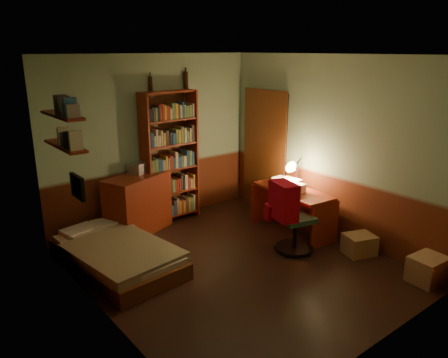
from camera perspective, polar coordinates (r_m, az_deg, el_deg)
floor at (r=5.70m, az=1.59°, el=-11.32°), size 3.50×4.00×0.02m
ceiling at (r=5.03m, az=1.84°, el=16.03°), size 3.50×4.00×0.02m
wall_back at (r=6.83m, az=-9.24°, el=4.93°), size 3.50×0.02×2.60m
wall_left at (r=4.34m, az=-16.38°, el=-2.36°), size 0.02×4.00×2.60m
wall_right at (r=6.46m, az=13.77°, el=3.99°), size 0.02×4.00×2.60m
wall_front at (r=3.97m, az=20.77°, el=-4.58°), size 3.50×0.02×2.60m
doorway at (r=7.34m, az=5.44°, el=3.49°), size 0.06×0.90×2.00m
door_trim at (r=7.32m, az=5.25°, el=3.45°), size 0.02×0.98×2.08m
bed at (r=5.73m, az=-13.88°, el=-8.56°), size 1.11×1.88×0.54m
dresser at (r=6.66m, az=-11.17°, el=-3.19°), size 1.10×0.80×0.88m
mini_stereo at (r=6.66m, az=-11.01°, el=1.52°), size 0.36×0.33×0.16m
bookshelf at (r=6.85m, az=-7.05°, el=2.75°), size 0.90×0.35×2.06m
bottle_left at (r=6.66m, az=-9.58°, el=12.17°), size 0.06×0.06×0.21m
bottle_right at (r=6.98m, az=-5.00°, el=12.74°), size 0.07×0.07×0.26m
desk at (r=6.61m, az=8.88°, el=-4.16°), size 0.64×1.31×0.68m
paper_stack at (r=6.39m, az=9.03°, el=-1.09°), size 0.26×0.33×0.12m
desk_lamp at (r=6.70m, az=9.67°, el=1.89°), size 0.22×0.22×0.61m
office_chair at (r=5.97m, az=9.35°, el=-4.83°), size 0.60×0.55×1.00m
red_jacket at (r=5.48m, az=8.88°, el=1.53°), size 0.39×0.48×0.50m
wall_shelf_lower at (r=5.31m, az=-20.02°, el=4.08°), size 0.20×0.90×0.03m
wall_shelf_upper at (r=5.25m, az=-20.40°, el=7.80°), size 0.20×0.90×0.03m
framed_picture at (r=4.91m, az=-18.59°, el=-0.99°), size 0.04×0.32×0.26m
cardboard_box_a at (r=5.80m, az=25.04°, el=-10.62°), size 0.44×0.36×0.32m
cardboard_box_b at (r=6.21m, az=17.26°, el=-8.17°), size 0.47×0.43×0.27m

